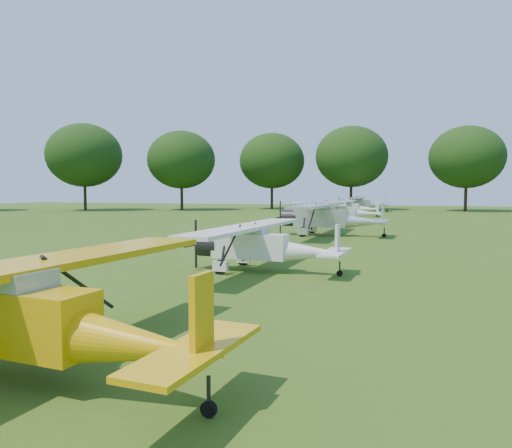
# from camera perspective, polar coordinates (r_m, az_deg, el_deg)

# --- Properties ---
(ground) EXTENTS (160.00, 160.00, 0.00)m
(ground) POSITION_cam_1_polar(r_m,az_deg,el_deg) (22.50, 0.74, -4.10)
(ground) COLOR #2B4E13
(ground) RESTS_ON ground
(tree_belt) EXTENTS (137.36, 130.27, 14.52)m
(tree_belt) POSITION_cam_1_polar(r_m,az_deg,el_deg) (22.26, 10.14, 16.54)
(tree_belt) COLOR black
(tree_belt) RESTS_ON ground
(aircraft_2) EXTENTS (6.61, 10.52, 2.07)m
(aircraft_2) POSITION_cam_1_polar(r_m,az_deg,el_deg) (8.99, -24.30, -8.96)
(aircraft_2) COLOR #D7A109
(aircraft_2) RESTS_ON ground
(aircraft_3) EXTENTS (6.17, 9.84, 1.94)m
(aircraft_3) POSITION_cam_1_polar(r_m,az_deg,el_deg) (19.15, 0.60, -2.11)
(aircraft_3) COLOR white
(aircraft_3) RESTS_ON ground
(aircraft_4) EXTENTS (7.51, 11.94, 2.36)m
(aircraft_4) POSITION_cam_1_polar(r_m,az_deg,el_deg) (34.29, 8.30, 0.96)
(aircraft_4) COLOR silver
(aircraft_4) RESTS_ON ground
(aircraft_5) EXTENTS (6.57, 10.43, 2.05)m
(aircraft_5) POSITION_cam_1_polar(r_m,az_deg,el_deg) (47.69, 9.98, 1.57)
(aircraft_5) COLOR white
(aircraft_5) RESTS_ON ground
(aircraft_6) EXTENTS (6.28, 9.99, 1.97)m
(aircraft_6) POSITION_cam_1_polar(r_m,az_deg,el_deg) (59.90, 10.70, 2.00)
(aircraft_6) COLOR white
(aircraft_6) RESTS_ON ground
(aircraft_7) EXTENTS (7.09, 11.26, 2.23)m
(aircraft_7) POSITION_cam_1_polar(r_m,az_deg,el_deg) (72.38, 11.99, 2.43)
(aircraft_7) COLOR silver
(aircraft_7) RESTS_ON ground
(golf_cart) EXTENTS (2.26, 1.71, 1.73)m
(golf_cart) POSITION_cam_1_polar(r_m,az_deg,el_deg) (57.88, 4.87, 1.42)
(golf_cart) COLOR #B1180C
(golf_cart) RESTS_ON ground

